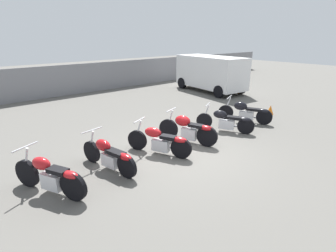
% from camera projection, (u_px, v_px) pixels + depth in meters
% --- Properties ---
extents(ground_plane, '(60.00, 60.00, 0.00)m').
position_uv_depth(ground_plane, '(183.00, 152.00, 7.94)').
color(ground_plane, '#5B5954').
extents(fence_back, '(40.00, 0.04, 1.76)m').
position_uv_depth(fence_back, '(58.00, 81.00, 14.92)').
color(fence_back, gray).
rests_on(fence_back, ground_plane).
extents(motorcycle_slot_0, '(1.03, 1.89, 1.03)m').
position_uv_depth(motorcycle_slot_0, '(50.00, 176.00, 5.73)').
color(motorcycle_slot_0, black).
rests_on(motorcycle_slot_0, ground_plane).
extents(motorcycle_slot_1, '(0.70, 1.99, 0.98)m').
position_uv_depth(motorcycle_slot_1, '(109.00, 155.00, 6.76)').
color(motorcycle_slot_1, black).
rests_on(motorcycle_slot_1, ground_plane).
extents(motorcycle_slot_2, '(1.01, 1.93, 0.99)m').
position_uv_depth(motorcycle_slot_2, '(160.00, 141.00, 7.68)').
color(motorcycle_slot_2, black).
rests_on(motorcycle_slot_2, ground_plane).
extents(motorcycle_slot_3, '(0.88, 1.99, 1.05)m').
position_uv_depth(motorcycle_slot_3, '(188.00, 129.00, 8.51)').
color(motorcycle_slot_3, black).
rests_on(motorcycle_slot_3, ground_plane).
extents(motorcycle_slot_4, '(1.07, 1.95, 0.96)m').
position_uv_depth(motorcycle_slot_4, '(226.00, 121.00, 9.53)').
color(motorcycle_slot_4, black).
rests_on(motorcycle_slot_4, ground_plane).
extents(motorcycle_slot_5, '(1.06, 2.02, 0.98)m').
position_uv_depth(motorcycle_slot_5, '(246.00, 112.00, 10.55)').
color(motorcycle_slot_5, black).
rests_on(motorcycle_slot_5, ground_plane).
extents(parked_van, '(2.48, 4.83, 2.14)m').
position_uv_depth(parked_van, '(210.00, 72.00, 16.26)').
color(parked_van, white).
rests_on(parked_van, ground_plane).
extents(traffic_cone_near, '(0.30, 0.30, 0.42)m').
position_uv_depth(traffic_cone_near, '(270.00, 110.00, 11.66)').
color(traffic_cone_near, orange).
rests_on(traffic_cone_near, ground_plane).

